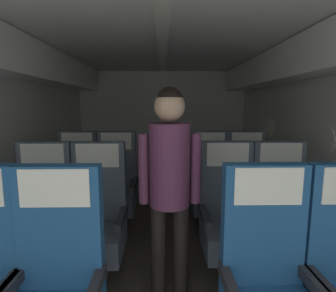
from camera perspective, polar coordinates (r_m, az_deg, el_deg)
ground at (r=2.91m, az=-1.13°, el=-20.78°), size 3.46×5.84×0.02m
fuselage_shell at (r=2.78m, az=-1.22°, el=11.05°), size 3.34×5.49×2.12m
seat_a_right_window at (r=1.66m, az=20.74°, el=-27.12°), size 0.48×0.51×1.11m
seat_b_left_window at (r=2.55m, az=-25.33°, el=-14.19°), size 0.48×0.51×1.11m
seat_b_left_aisle at (r=2.40m, az=-14.91°, el=-15.14°), size 0.48×0.51×1.11m
seat_b_right_aisle at (r=2.55m, az=22.98°, el=-14.07°), size 0.48×0.51×1.11m
seat_b_right_window at (r=2.42m, az=12.64°, el=-14.86°), size 0.48×0.51×1.11m
seat_c_left_window at (r=3.36m, az=-18.90°, el=-8.38°), size 0.48×0.51×1.11m
seat_c_left_aisle at (r=3.24m, az=-11.08°, el=-8.70°), size 0.48×0.51×1.11m
seat_c_right_aisle at (r=3.35m, az=16.46°, el=-8.29°), size 0.48×0.51×1.11m
seat_c_right_window at (r=3.25m, az=8.85°, el=-8.56°), size 0.48×0.51×1.11m
flight_attendant at (r=1.85m, az=0.24°, el=-6.18°), size 0.43×0.28×1.54m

